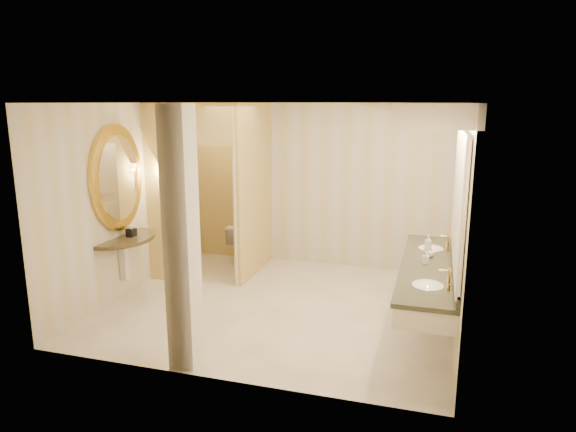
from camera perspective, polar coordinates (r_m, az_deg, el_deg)
name	(u,v)px	position (r m, az deg, el deg)	size (l,w,h in m)	color
floor	(279,305)	(7.11, -1.04, -9.86)	(4.50, 4.50, 0.00)	white
ceiling	(278,103)	(6.57, -1.13, 12.47)	(4.50, 4.50, 0.00)	white
wall_back	(314,185)	(8.61, 2.94, 3.45)	(4.50, 0.02, 2.70)	beige
wall_front	(214,249)	(4.90, -8.18, -3.70)	(4.50, 0.02, 2.70)	beige
wall_left	(128,199)	(7.68, -17.30, 1.79)	(0.02, 4.00, 2.70)	beige
wall_right	(459,219)	(6.41, 18.45, -0.34)	(0.02, 4.00, 2.70)	beige
toilet_closet	(228,190)	(7.98, -6.64, 2.92)	(1.50, 1.55, 2.70)	#F2DF7E
wall_sconce	(163,170)	(7.81, -13.75, 5.01)	(0.14, 0.14, 0.42)	gold
vanity	(436,200)	(6.00, 16.15, 1.68)	(0.75, 2.82, 2.09)	silver
console_shelf	(119,203)	(7.42, -18.31, 1.37)	(1.12, 1.12, 2.01)	black
pillar	(182,241)	(5.26, -11.74, -2.68)	(0.28, 0.28, 2.70)	silver
tissue_box	(131,232)	(7.49, -17.03, -1.74)	(0.11, 0.11, 0.11)	black
toilet	(240,242)	(8.97, -5.38, -2.86)	(0.37, 0.65, 0.67)	white
soap_bottle_a	(426,258)	(6.17, 15.06, -4.49)	(0.06, 0.07, 0.14)	beige
soap_bottle_b	(431,252)	(6.45, 15.59, -3.91)	(0.09, 0.09, 0.11)	silver
soap_bottle_c	(428,244)	(6.57, 15.31, -3.04)	(0.09, 0.09, 0.24)	#C6B28C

